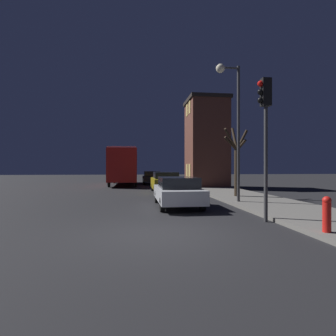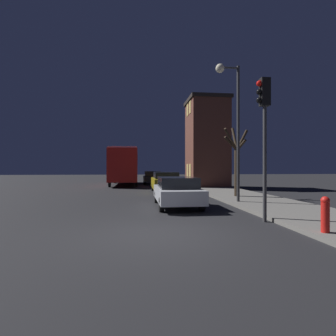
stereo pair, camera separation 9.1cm
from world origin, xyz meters
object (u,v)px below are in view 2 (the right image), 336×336
fire_hydrant (325,214)px  car_mid_lane (165,182)px  car_near_lane (177,191)px  bus (125,164)px  traffic_light (264,119)px  streetlamp (231,108)px  bare_tree (237,162)px  car_far_lane (152,177)px

fire_hydrant → car_mid_lane: bearing=102.2°
car_near_lane → car_mid_lane: 6.81m
bus → car_near_lane: bus is taller
car_mid_lane → traffic_light: bearing=-78.7°
streetlamp → bare_tree: streetlamp is taller
car_near_lane → traffic_light: bearing=-57.6°
streetlamp → fire_hydrant: streetlamp is taller
streetlamp → car_mid_lane: streetlamp is taller
car_far_lane → fire_hydrant: size_ratio=4.69×
bus → bare_tree: bearing=-61.4°
bare_tree → bus: 14.50m
car_mid_lane → fire_hydrant: (2.69, -12.44, -0.15)m
car_near_lane → streetlamp: bearing=8.8°
bus → fire_hydrant: size_ratio=10.21×
traffic_light → fire_hydrant: bearing=-73.1°
streetlamp → bare_tree: size_ratio=1.63×
traffic_light → bus: (-5.37, 19.10, -1.19)m
streetlamp → car_mid_lane: 7.87m
car_mid_lane → fire_hydrant: 12.73m
bare_tree → bus: bare_tree is taller
car_far_lane → streetlamp: bearing=-79.9°
streetlamp → car_near_lane: 4.78m
car_far_lane → car_near_lane: bearing=-89.4°
streetlamp → fire_hydrant: size_ratio=7.27×
bus → car_near_lane: size_ratio=2.19×
bus → car_far_lane: (2.90, 1.03, -1.42)m
streetlamp → bare_tree: bearing=63.2°
car_near_lane → bus: bearing=101.2°
car_far_lane → fire_hydrant: car_far_lane is taller
streetlamp → traffic_light: streetlamp is taller
bus → car_far_lane: bus is taller
traffic_light → car_far_lane: bearing=97.0°
streetlamp → bus: bearing=111.0°
traffic_light → car_near_lane: size_ratio=1.11×
streetlamp → car_near_lane: bearing=-171.2°
streetlamp → bus: streetlamp is taller
streetlamp → traffic_light: 4.27m
streetlamp → traffic_light: size_ratio=1.41×
traffic_light → streetlamp: bearing=84.3°
bus → fire_hydrant: bus is taller
bus → traffic_light: bearing=-74.3°
car_mid_lane → fire_hydrant: bearing=-77.8°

